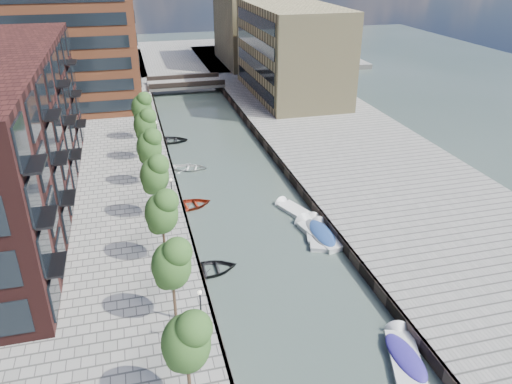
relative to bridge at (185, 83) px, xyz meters
name	(u,v)px	position (x,y,z in m)	size (l,w,h in m)	color
water	(220,157)	(0.00, -32.00, -1.39)	(300.00, 300.00, 0.00)	#38473F
quay_right	(343,142)	(16.00, -32.00, -0.89)	(20.00, 140.00, 1.00)	gray
quay_wall_left	(169,158)	(-6.10, -32.00, -0.89)	(0.25, 140.00, 1.00)	#332823
quay_wall_right	(269,149)	(6.10, -32.00, -0.89)	(0.25, 140.00, 1.00)	#332823
far_closure	(170,58)	(0.00, 28.00, -0.89)	(80.00, 40.00, 1.00)	gray
apartment_block	(14,136)	(-20.00, -42.00, 6.61)	(8.00, 38.00, 14.00)	black
tower	(66,1)	(-17.00, -7.00, 14.61)	(18.00, 18.00, 30.00)	#9C4F2D
tan_block_near	(291,51)	(16.00, -10.00, 6.61)	(12.00, 25.00, 14.00)	tan
tan_block_far	(251,23)	(16.00, 16.00, 7.61)	(12.00, 20.00, 16.00)	tan
bridge	(185,83)	(0.00, 0.00, 0.00)	(13.00, 6.00, 1.30)	gray
tree_0	(186,340)	(-8.50, -68.00, 3.92)	(2.50, 2.50, 5.95)	#382619
tree_1	(171,262)	(-8.50, -61.00, 3.92)	(2.50, 2.50, 5.95)	#382619
tree_2	(161,211)	(-8.50, -54.00, 3.92)	(2.50, 2.50, 5.95)	#382619
tree_3	(154,173)	(-8.50, -47.00, 3.92)	(2.50, 2.50, 5.95)	#382619
tree_4	(149,145)	(-8.50, -40.00, 3.92)	(2.50, 2.50, 5.95)	#382619
tree_5	(145,124)	(-8.50, -33.00, 3.92)	(2.50, 2.50, 5.95)	#382619
tree_6	(142,106)	(-8.50, -26.00, 3.92)	(2.50, 2.50, 5.95)	#382619
lamp_0	(201,313)	(-7.20, -64.00, 2.12)	(0.24, 0.24, 4.12)	black
lamp_1	(172,195)	(-7.20, -48.00, 2.12)	(0.24, 0.24, 4.12)	black
lamp_2	(157,135)	(-7.20, -32.00, 2.12)	(0.24, 0.24, 4.12)	black
sloop_1	(208,272)	(-5.40, -55.11, -1.39)	(3.33, 4.66, 0.97)	black
sloop_2	(189,207)	(-5.40, -43.91, -1.39)	(3.24, 4.53, 0.94)	maroon
sloop_3	(190,169)	(-4.04, -34.68, -1.39)	(2.85, 4.00, 0.83)	silver
sloop_4	(170,142)	(-5.40, -25.16, -1.39)	(3.49, 4.89, 1.01)	black
motorboat_0	(404,354)	(4.78, -67.03, -1.18)	(3.32, 5.42, 1.71)	silver
motorboat_1	(319,235)	(4.95, -52.27, -1.20)	(3.12, 5.01, 1.58)	silver
motorboat_2	(293,210)	(4.17, -47.20, -1.30)	(3.10, 4.81, 1.52)	white
motorboat_3	(318,233)	(4.92, -52.03, -1.16)	(3.13, 5.92, 1.88)	silver
motorboat_4	(314,229)	(4.89, -51.19, -1.21)	(2.69, 4.75, 1.50)	silver
car	(261,88)	(11.82, -6.94, 0.21)	(1.41, 3.50, 1.19)	silver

